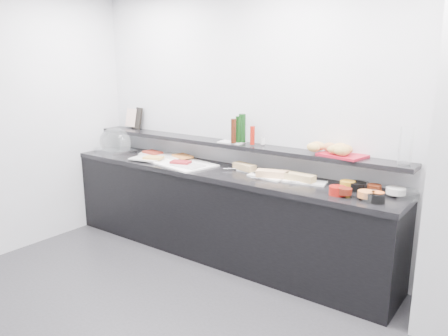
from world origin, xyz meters
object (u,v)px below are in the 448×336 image
Objects in this scene: sandwich_plate_mid at (266,177)px; framed_print at (137,118)px; condiment_tray at (232,142)px; bread_tray at (342,155)px; carafe at (406,147)px; cloche_base at (116,150)px.

framed_print reaches higher than sandwich_plate_mid.
condiment_tray is 1.14m from bread_tray.
carafe reaches higher than sandwich_plate_mid.
bread_tray is (2.62, -0.08, -0.12)m from framed_print.
condiment_tray is at bearing -168.47° from bread_tray.
cloche_base is 1.59m from condiment_tray.
framed_print is 1.04× the size of condiment_tray.
framed_print reaches higher than cloche_base.
bread_tray is at bearing 175.17° from carafe.
framed_print is 0.69× the size of bread_tray.
carafe is (3.22, 0.17, 0.38)m from cloche_base.
carafe is at bearing -5.94° from condiment_tray.
carafe is (0.52, -0.04, 0.14)m from bread_tray.
sandwich_plate_mid is 1.16× the size of carafe.
sandwich_plate_mid is at bearing -153.74° from bread_tray.
sandwich_plate_mid is at bearing -22.76° from condiment_tray.
condiment_tray is at bearing 168.50° from sandwich_plate_mid.
condiment_tray is (1.47, -0.10, -0.12)m from framed_print.
sandwich_plate_mid is 0.71m from bread_tray.
cloche_base reaches higher than sandwich_plate_mid.
carafe is at bearing 17.13° from framed_print.
framed_print is 1.48m from condiment_tray.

